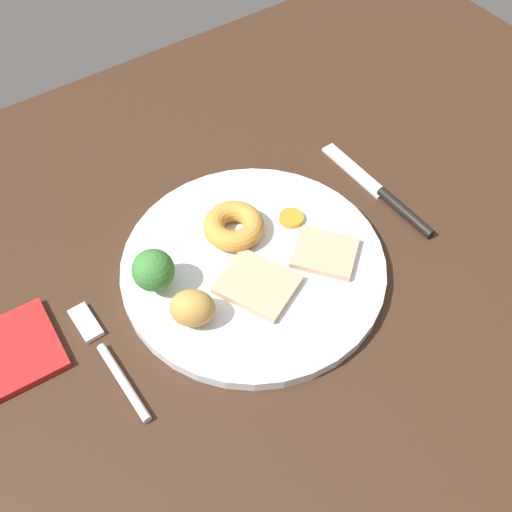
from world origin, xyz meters
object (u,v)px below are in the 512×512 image
carrot_coin_front (291,218)px  meat_slice_main (257,284)px  broccoli_floret (153,270)px  roast_potato_left (192,308)px  meat_slice_under (325,253)px  folded_napkin (2,356)px  fork (107,357)px  knife (386,196)px  dinner_plate (256,265)px  yorkshire_pudding (234,226)px

carrot_coin_front → meat_slice_main: bearing=-147.1°
broccoli_floret → roast_potato_left: bearing=-78.0°
meat_slice_under → roast_potato_left: (-15.96, 1.12, 1.54)cm
meat_slice_under → folded_napkin: meat_slice_under is taller
folded_napkin → roast_potato_left: bearing=-23.1°
meat_slice_main → fork: 16.81cm
meat_slice_under → roast_potato_left: 16.08cm
roast_potato_left → fork: size_ratio=0.30×
roast_potato_left → meat_slice_under: bearing=-4.0°
broccoli_floret → knife: 29.66cm
meat_slice_under → folded_napkin: bearing=165.6°
meat_slice_main → carrot_coin_front: meat_slice_main is taller
broccoli_floret → knife: (29.23, -3.28, -3.81)cm
roast_potato_left → dinner_plate: bearing=14.5°
knife → roast_potato_left: bearing=93.4°
yorkshire_pudding → carrot_coin_front: yorkshire_pudding is taller
yorkshire_pudding → roast_potato_left: size_ratio=1.48×
dinner_plate → meat_slice_under: size_ratio=4.37×
roast_potato_left → fork: 9.70cm
meat_slice_under → fork: bearing=173.7°
carrot_coin_front → folded_napkin: size_ratio=0.25×
knife → folded_napkin: knife is taller
meat_slice_under → knife: (12.08, 3.43, -1.35)cm
yorkshire_pudding → fork: bearing=-163.6°
carrot_coin_front → folded_napkin: (-33.63, 2.47, -1.30)cm
folded_napkin → broccoli_floret: bearing=-6.7°
meat_slice_main → broccoli_floret: size_ratio=1.50×
knife → broccoli_floret: bearing=82.2°
meat_slice_under → dinner_plate: bearing=152.3°
meat_slice_main → meat_slice_under: 8.46cm
dinner_plate → meat_slice_under: bearing=-27.7°
yorkshire_pudding → folded_napkin: 27.28cm
yorkshire_pudding → folded_napkin: yorkshire_pudding is taller
dinner_plate → fork: 18.38cm
knife → folded_napkin: 46.01cm
meat_slice_main → yorkshire_pudding: bearing=75.2°
carrot_coin_front → broccoli_floret: size_ratio=0.55×
roast_potato_left → knife: roast_potato_left is taller
meat_slice_under → roast_potato_left: bearing=176.0°
fork → broccoli_floret: bearing=-64.5°
meat_slice_under → folded_napkin: (-33.63, 8.64, -1.40)cm
meat_slice_under → knife: 12.63cm
yorkshire_pudding → dinner_plate: bearing=-93.0°
broccoli_floret → folded_napkin: broccoli_floret is taller
carrot_coin_front → knife: (12.08, -2.74, -1.24)cm
carrot_coin_front → fork: 25.31cm
fork → knife: size_ratio=0.82×
yorkshire_pudding → roast_potato_left: (-9.52, -7.12, 0.75)cm
carrot_coin_front → fork: bearing=-172.3°
yorkshire_pudding → carrot_coin_front: (6.44, -2.08, -0.90)cm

